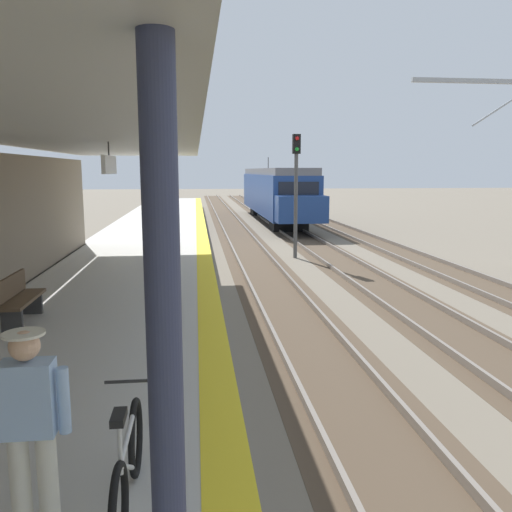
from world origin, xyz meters
TOP-DOWN VIEW (x-y plane):
  - station_platform at (-2.50, 16.00)m, footprint 5.00×80.00m
  - track_pair_nearest_platform at (1.90, 20.00)m, footprint 2.34×120.00m
  - track_pair_middle at (5.30, 20.00)m, footprint 2.34×120.00m
  - track_pair_far_side at (8.70, 20.00)m, footprint 2.34×120.00m
  - approaching_train at (5.30, 39.49)m, footprint 2.93×19.60m
  - commuter_person at (-1.74, 5.22)m, footprint 0.59×0.30m
  - bicycle_beside_commuter at (-1.09, 5.51)m, footprint 0.48×1.82m
  - rail_signal_post at (3.71, 23.37)m, footprint 0.32×0.34m
  - platform_bench at (-3.82, 11.37)m, footprint 0.45×1.60m

SIDE VIEW (x-z plane):
  - track_pair_nearest_platform at x=1.90m, z-range -0.03..0.13m
  - track_pair_middle at x=5.30m, z-range -0.03..0.13m
  - track_pair_far_side at x=8.70m, z-range -0.03..0.13m
  - station_platform at x=-2.50m, z-range 0.00..0.90m
  - bicycle_beside_commuter at x=-1.09m, z-range 0.77..1.81m
  - platform_bench at x=-3.82m, z-range 0.93..1.81m
  - commuter_person at x=-1.74m, z-range 1.00..2.67m
  - approaching_train at x=5.30m, z-range -0.20..4.56m
  - rail_signal_post at x=3.71m, z-range 0.59..5.79m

